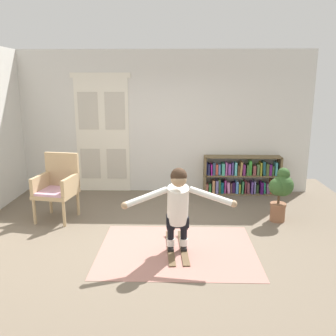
# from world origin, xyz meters

# --- Properties ---
(ground_plane) EXTENTS (7.20, 7.20, 0.00)m
(ground_plane) POSITION_xyz_m (0.00, 0.00, 0.00)
(ground_plane) COLOR #685B4B
(back_wall) EXTENTS (6.00, 0.10, 2.90)m
(back_wall) POSITION_xyz_m (0.00, 2.60, 1.45)
(back_wall) COLOR silver
(back_wall) RESTS_ON ground
(double_door) EXTENTS (1.22, 0.05, 2.45)m
(double_door) POSITION_xyz_m (-1.28, 2.54, 1.23)
(double_door) COLOR silver
(double_door) RESTS_ON ground
(rug) EXTENTS (2.15, 1.65, 0.01)m
(rug) POSITION_xyz_m (0.28, -0.27, 0.00)
(rug) COLOR #A46F64
(rug) RESTS_ON ground
(bookshelf) EXTENTS (1.57, 0.30, 0.79)m
(bookshelf) POSITION_xyz_m (1.59, 2.39, 0.36)
(bookshelf) COLOR brown
(bookshelf) RESTS_ON ground
(wicker_chair) EXTENTS (0.69, 0.69, 1.10)m
(wicker_chair) POSITION_xyz_m (-1.73, 0.91, 0.58)
(wicker_chair) COLOR tan
(wicker_chair) RESTS_ON ground
(potted_plant) EXTENTS (0.41, 0.36, 0.91)m
(potted_plant) POSITION_xyz_m (1.96, 0.84, 0.54)
(potted_plant) COLOR brown
(potted_plant) RESTS_ON ground
(skis_pair) EXTENTS (0.34, 0.98, 0.07)m
(skis_pair) POSITION_xyz_m (0.28, -0.23, 0.02)
(skis_pair) COLOR brown
(skis_pair) RESTS_ON rug
(person_skier) EXTENTS (1.44, 0.58, 1.15)m
(person_skier) POSITION_xyz_m (0.29, -0.38, 0.72)
(person_skier) COLOR white
(person_skier) RESTS_ON skis_pair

